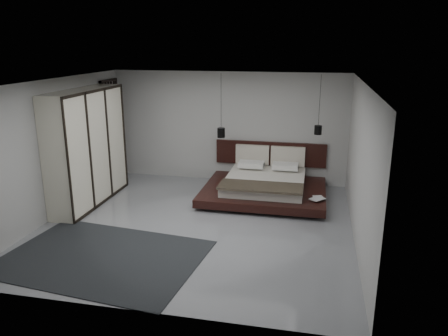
% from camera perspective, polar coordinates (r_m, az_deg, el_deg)
% --- Properties ---
extents(floor, '(6.00, 6.00, 0.00)m').
position_cam_1_polar(floor, '(8.80, -3.43, -7.31)').
color(floor, gray).
rests_on(floor, ground).
extents(ceiling, '(6.00, 6.00, 0.00)m').
position_cam_1_polar(ceiling, '(8.10, -3.76, 11.17)').
color(ceiling, white).
rests_on(ceiling, wall_back).
extents(wall_back, '(6.00, 0.00, 6.00)m').
position_cam_1_polar(wall_back, '(11.19, 0.53, 5.34)').
color(wall_back, '#AEAEAC').
rests_on(wall_back, floor).
extents(wall_front, '(6.00, 0.00, 6.00)m').
position_cam_1_polar(wall_front, '(5.65, -11.77, -5.99)').
color(wall_front, '#AEAEAC').
rests_on(wall_front, floor).
extents(wall_left, '(0.00, 6.00, 6.00)m').
position_cam_1_polar(wall_left, '(9.58, -21.18, 2.39)').
color(wall_left, '#AEAEAC').
rests_on(wall_left, floor).
extents(wall_right, '(0.00, 6.00, 6.00)m').
position_cam_1_polar(wall_right, '(8.09, 17.35, 0.37)').
color(wall_right, '#AEAEAC').
rests_on(wall_right, floor).
extents(lattice_screen, '(0.05, 0.90, 2.60)m').
position_cam_1_polar(lattice_screen, '(11.65, -14.45, 4.76)').
color(lattice_screen, black).
rests_on(lattice_screen, floor).
extents(bed, '(2.78, 2.39, 1.08)m').
position_cam_1_polar(bed, '(10.25, 5.36, -2.17)').
color(bed, black).
rests_on(bed, floor).
extents(book_lower, '(0.29, 0.33, 0.03)m').
position_cam_1_polar(book_lower, '(9.58, 11.70, -3.88)').
color(book_lower, '#99724C').
rests_on(book_lower, bed).
extents(book_upper, '(0.37, 0.38, 0.02)m').
position_cam_1_polar(book_upper, '(9.55, 11.58, -3.79)').
color(book_upper, '#99724C').
rests_on(book_upper, book_lower).
extents(pendant_left, '(0.19, 0.19, 1.53)m').
position_cam_1_polar(pendant_left, '(10.57, -0.38, 4.66)').
color(pendant_left, black).
rests_on(pendant_left, ceiling).
extents(pendant_right, '(0.17, 0.17, 1.36)m').
position_cam_1_polar(pendant_right, '(10.30, 12.18, 4.91)').
color(pendant_right, black).
rests_on(pendant_right, ceiling).
extents(wardrobe, '(0.61, 2.59, 2.54)m').
position_cam_1_polar(wardrobe, '(10.05, -17.45, 2.57)').
color(wardrobe, silver).
rests_on(wardrobe, floor).
extents(rug, '(3.51, 2.68, 0.01)m').
position_cam_1_polar(rug, '(7.78, -15.58, -11.16)').
color(rug, black).
rests_on(rug, floor).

